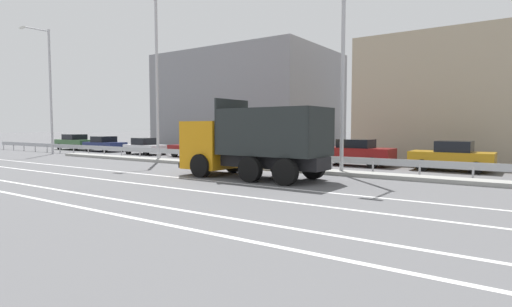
% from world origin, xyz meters
% --- Properties ---
extents(ground_plane, '(320.00, 320.00, 0.00)m').
position_xyz_m(ground_plane, '(0.00, 0.00, 0.00)').
color(ground_plane, '#565659').
extents(lane_strip_0, '(63.45, 0.16, 0.01)m').
position_xyz_m(lane_strip_0, '(2.41, -3.45, 0.00)').
color(lane_strip_0, silver).
rests_on(lane_strip_0, ground_plane).
extents(lane_strip_1, '(63.45, 0.16, 0.01)m').
position_xyz_m(lane_strip_1, '(2.41, -5.71, 0.00)').
color(lane_strip_1, silver).
rests_on(lane_strip_1, ground_plane).
extents(lane_strip_2, '(63.45, 0.16, 0.01)m').
position_xyz_m(lane_strip_2, '(2.41, -8.36, 0.00)').
color(lane_strip_2, silver).
rests_on(lane_strip_2, ground_plane).
extents(lane_strip_3, '(63.45, 0.16, 0.01)m').
position_xyz_m(lane_strip_3, '(2.41, -9.70, 0.00)').
color(lane_strip_3, silver).
rests_on(lane_strip_3, ground_plane).
extents(median_island, '(34.90, 1.10, 0.18)m').
position_xyz_m(median_island, '(0.00, 1.64, 0.09)').
color(median_island, gray).
rests_on(median_island, ground_plane).
extents(median_guardrail, '(63.45, 0.09, 0.78)m').
position_xyz_m(median_guardrail, '(-0.00, 2.64, 0.57)').
color(median_guardrail, '#9EA0A5').
rests_on(median_guardrail, ground_plane).
extents(dump_truck, '(6.88, 2.72, 3.48)m').
position_xyz_m(dump_truck, '(1.52, -1.64, 1.29)').
color(dump_truck, orange).
rests_on(dump_truck, ground_plane).
extents(median_road_sign, '(0.85, 0.16, 2.48)m').
position_xyz_m(median_road_sign, '(-1.91, 1.64, 1.35)').
color(median_road_sign, white).
rests_on(median_road_sign, ground_plane).
extents(street_lamp_0, '(0.71, 2.20, 10.17)m').
position_xyz_m(street_lamp_0, '(-20.28, 1.48, 5.58)').
color(street_lamp_0, '#ADADB2').
rests_on(street_lamp_0, ground_plane).
extents(street_lamp_1, '(0.71, 2.05, 10.44)m').
position_xyz_m(street_lamp_1, '(-7.58, 1.62, 5.70)').
color(street_lamp_1, '#ADADB2').
rests_on(street_lamp_1, ground_plane).
extents(street_lamp_2, '(0.70, 2.22, 9.51)m').
position_xyz_m(street_lamp_2, '(5.11, 1.50, 5.24)').
color(street_lamp_2, '#ADADB2').
rests_on(street_lamp_2, ground_plane).
extents(parked_car_0, '(4.97, 2.06, 1.53)m').
position_xyz_m(parked_car_0, '(-24.79, 6.36, 0.77)').
color(parked_car_0, '#335B33').
rests_on(parked_car_0, ground_plane).
extents(parked_car_1, '(4.08, 2.02, 1.40)m').
position_xyz_m(parked_car_1, '(-19.79, 6.20, 0.70)').
color(parked_car_1, navy).
rests_on(parked_car_1, ground_plane).
extents(parked_car_2, '(4.11, 2.15, 1.35)m').
position_xyz_m(parked_car_2, '(-13.63, 5.79, 0.68)').
color(parked_car_2, silver).
rests_on(parked_car_2, ground_plane).
extents(parked_car_3, '(4.12, 2.08, 1.43)m').
position_xyz_m(parked_car_3, '(-8.22, 5.88, 0.72)').
color(parked_car_3, maroon).
rests_on(parked_car_3, ground_plane).
extents(parked_car_4, '(4.86, 2.20, 1.32)m').
position_xyz_m(parked_car_4, '(-2.69, 6.29, 0.69)').
color(parked_car_4, maroon).
rests_on(parked_car_4, ground_plane).
extents(parked_car_5, '(4.49, 1.85, 1.54)m').
position_xyz_m(parked_car_5, '(3.99, 6.23, 0.77)').
color(parked_car_5, maroon).
rests_on(parked_car_5, ground_plane).
extents(parked_car_6, '(3.89, 1.97, 1.54)m').
position_xyz_m(parked_car_6, '(9.12, 6.35, 0.76)').
color(parked_car_6, '#B27A14').
rests_on(parked_car_6, ground_plane).
extents(background_building_0, '(17.65, 12.58, 10.07)m').
position_xyz_m(background_building_0, '(-13.38, 19.92, 5.04)').
color(background_building_0, gray).
rests_on(background_building_0, ground_plane).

